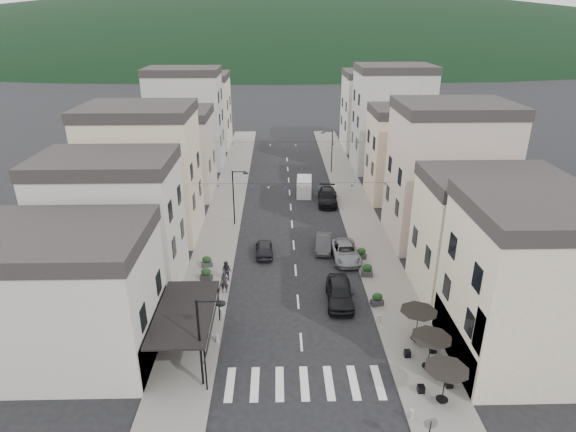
# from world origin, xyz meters

# --- Properties ---
(ground) EXTENTS (700.00, 700.00, 0.00)m
(ground) POSITION_xyz_m (0.00, 0.00, 0.00)
(ground) COLOR black
(ground) RESTS_ON ground
(sidewalk_left) EXTENTS (4.00, 76.00, 0.12)m
(sidewalk_left) POSITION_xyz_m (-7.50, 32.00, 0.06)
(sidewalk_left) COLOR slate
(sidewalk_left) RESTS_ON ground
(sidewalk_right) EXTENTS (4.00, 76.00, 0.12)m
(sidewalk_right) POSITION_xyz_m (7.50, 32.00, 0.06)
(sidewalk_right) COLOR slate
(sidewalk_right) RESTS_ON ground
(hill_backdrop) EXTENTS (640.00, 360.00, 70.00)m
(hill_backdrop) POSITION_xyz_m (0.00, 300.00, 0.00)
(hill_backdrop) COLOR black
(hill_backdrop) RESTS_ON ground
(boutique_building) EXTENTS (12.00, 8.00, 8.00)m
(boutique_building) POSITION_xyz_m (-15.50, 5.00, 4.00)
(boutique_building) COLOR beige
(boutique_building) RESTS_ON ground
(bistro_building) EXTENTS (10.00, 8.00, 10.00)m
(bistro_building) POSITION_xyz_m (14.50, 4.00, 5.00)
(bistro_building) COLOR beige
(bistro_building) RESTS_ON ground
(boutique_awning) EXTENTS (3.77, 7.50, 3.28)m
(boutique_awning) POSITION_xyz_m (-7.25, 5.00, 3.11)
(boutique_awning) COLOR black
(boutique_awning) RESTS_ON ground
(buildings_row_left) EXTENTS (10.20, 54.16, 14.00)m
(buildings_row_left) POSITION_xyz_m (-14.50, 37.75, 6.12)
(buildings_row_left) COLOR beige
(buildings_row_left) RESTS_ON ground
(buildings_row_right) EXTENTS (10.20, 54.16, 14.50)m
(buildings_row_right) POSITION_xyz_m (14.50, 36.59, 6.32)
(buildings_row_right) COLOR beige
(buildings_row_right) RESTS_ON ground
(cafe_terrace) EXTENTS (2.50, 8.10, 2.53)m
(cafe_terrace) POSITION_xyz_m (7.70, 2.80, 2.36)
(cafe_terrace) COLOR black
(cafe_terrace) RESTS_ON ground
(streetlamp_left_near) EXTENTS (1.70, 0.56, 6.00)m
(streetlamp_left_near) POSITION_xyz_m (-5.82, 2.00, 3.70)
(streetlamp_left_near) COLOR black
(streetlamp_left_near) RESTS_ON ground
(streetlamp_left_far) EXTENTS (1.70, 0.56, 6.00)m
(streetlamp_left_far) POSITION_xyz_m (-5.82, 26.00, 3.70)
(streetlamp_left_far) COLOR black
(streetlamp_left_far) RESTS_ON ground
(streetlamp_right_far) EXTENTS (1.70, 0.56, 6.00)m
(streetlamp_right_far) POSITION_xyz_m (5.82, 44.00, 3.70)
(streetlamp_right_far) COLOR black
(streetlamp_right_far) RESTS_ON ground
(traffic_sign) EXTENTS (0.70, 0.07, 2.70)m
(traffic_sign) POSITION_xyz_m (5.80, -3.50, 1.93)
(traffic_sign) COLOR black
(traffic_sign) RESTS_ON ground
(bollards) EXTENTS (11.66, 10.26, 0.60)m
(bollards) POSITION_xyz_m (0.00, 5.50, 0.42)
(bollards) COLOR gray
(bollards) RESTS_ON ground
(bunting_near) EXTENTS (19.00, 0.28, 0.62)m
(bunting_near) POSITION_xyz_m (0.00, 22.00, 5.65)
(bunting_near) COLOR black
(bunting_near) RESTS_ON ground
(bunting_far) EXTENTS (19.00, 0.28, 0.62)m
(bunting_far) POSITION_xyz_m (0.00, 38.00, 5.65)
(bunting_far) COLOR black
(bunting_far) RESTS_ON ground
(parked_car_a) EXTENTS (2.20, 5.05, 1.70)m
(parked_car_a) POSITION_xyz_m (3.20, 10.87, 0.85)
(parked_car_a) COLOR black
(parked_car_a) RESTS_ON ground
(parked_car_b) EXTENTS (1.90, 4.24, 1.35)m
(parked_car_b) POSITION_xyz_m (2.80, 19.99, 0.68)
(parked_car_b) COLOR #303133
(parked_car_b) RESTS_ON ground
(parked_car_c) EXTENTS (2.58, 5.23, 1.43)m
(parked_car_c) POSITION_xyz_m (4.60, 18.03, 0.71)
(parked_car_c) COLOR gray
(parked_car_c) RESTS_ON ground
(parked_car_d) EXTENTS (2.62, 5.62, 1.59)m
(parked_car_d) POSITION_xyz_m (4.40, 32.16, 0.79)
(parked_car_d) COLOR black
(parked_car_d) RESTS_ON ground
(parked_car_e) EXTENTS (1.76, 3.96, 1.32)m
(parked_car_e) POSITION_xyz_m (-2.80, 19.01, 0.66)
(parked_car_e) COLOR black
(parked_car_e) RESTS_ON ground
(delivery_van) EXTENTS (2.06, 4.60, 2.15)m
(delivery_van) POSITION_xyz_m (1.80, 35.40, 1.06)
(delivery_van) COLOR silver
(delivery_van) RESTS_ON ground
(pedestrian_a) EXTENTS (0.65, 0.43, 1.77)m
(pedestrian_a) POSITION_xyz_m (-5.80, 12.32, 1.01)
(pedestrian_a) COLOR black
(pedestrian_a) RESTS_ON sidewalk_left
(pedestrian_b) EXTENTS (1.01, 0.89, 1.74)m
(pedestrian_b) POSITION_xyz_m (-5.82, 14.25, 0.99)
(pedestrian_b) COLOR #25202B
(pedestrian_b) RESTS_ON sidewalk_left
(planter_la) EXTENTS (1.08, 0.80, 1.08)m
(planter_la) POSITION_xyz_m (-7.53, 14.31, 0.64)
(planter_la) COLOR #29282B
(planter_la) RESTS_ON sidewalk_left
(planter_lb) EXTENTS (1.02, 0.77, 1.01)m
(planter_lb) POSITION_xyz_m (-7.79, 16.64, 0.61)
(planter_lb) COLOR #303032
(planter_lb) RESTS_ON sidewalk_left
(planter_ra) EXTENTS (1.03, 0.72, 1.04)m
(planter_ra) POSITION_xyz_m (6.00, 10.21, 0.63)
(planter_ra) COLOR #2B2C2E
(planter_ra) RESTS_ON sidewalk_right
(planter_rb) EXTENTS (1.05, 0.66, 1.12)m
(planter_rb) POSITION_xyz_m (6.00, 14.68, 0.66)
(planter_rb) COLOR #333336
(planter_rb) RESTS_ON sidewalk_right
(planter_rc) EXTENTS (1.04, 0.71, 1.07)m
(planter_rc) POSITION_xyz_m (6.00, 17.81, 0.64)
(planter_rc) COLOR #313033
(planter_rc) RESTS_ON sidewalk_right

